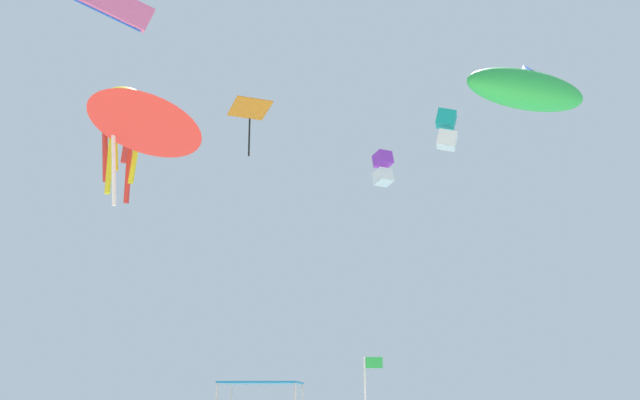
{
  "coord_description": "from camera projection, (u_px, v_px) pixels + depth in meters",
  "views": [
    {
      "loc": [
        1.7,
        -21.34,
        1.76
      ],
      "look_at": [
        -0.51,
        10.39,
        10.25
      ],
      "focal_mm": 41.94,
      "sensor_mm": 36.0,
      "label": 1
    }
  ],
  "objects": [
    {
      "name": "banner_flag",
      "position": [
        368.0,
        395.0,
        23.68
      ],
      "size": [
        0.61,
        0.06,
        3.07
      ],
      "color": "silver",
      "rests_on": "ground"
    },
    {
      "name": "kite_octopus_yellow",
      "position": [
        123.0,
        111.0,
        43.51
      ],
      "size": [
        3.99,
        3.99,
        6.68
      ],
      "rotation": [
        0.0,
        0.0,
        2.31
      ],
      "color": "yellow"
    },
    {
      "name": "kite_diamond_orange",
      "position": [
        250.0,
        111.0,
        52.0
      ],
      "size": [
        3.46,
        3.45,
        3.77
      ],
      "rotation": [
        0.0,
        0.0,
        3.6
      ],
      "color": "orange"
    },
    {
      "name": "canopy_tent",
      "position": [
        262.0,
        386.0,
        25.16
      ],
      "size": [
        2.6,
        2.68,
        2.32
      ],
      "color": "#B2B2B7",
      "rests_on": "ground"
    },
    {
      "name": "kite_box_purple",
      "position": [
        383.0,
        168.0,
        51.42
      ],
      "size": [
        1.54,
        1.6,
        2.41
      ],
      "rotation": [
        0.0,
        0.0,
        3.71
      ],
      "color": "purple"
    },
    {
      "name": "kite_parafoil_pink",
      "position": [
        106.0,
        1.0,
        38.58
      ],
      "size": [
        4.77,
        2.33,
        3.08
      ],
      "rotation": [
        0.0,
        0.0,
        0.38
      ],
      "color": "pink"
    },
    {
      "name": "kite_delta_red",
      "position": [
        147.0,
        117.0,
        27.77
      ],
      "size": [
        6.04,
        6.05,
        4.12
      ],
      "rotation": [
        0.0,
        0.0,
        5.69
      ],
      "color": "red"
    },
    {
      "name": "kite_box_teal",
      "position": [
        447.0,
        130.0,
        46.39
      ],
      "size": [
        1.47,
        1.29,
        2.62
      ],
      "rotation": [
        0.0,
        0.0,
        1.44
      ],
      "color": "teal"
    },
    {
      "name": "kite_inflatable_green",
      "position": [
        526.0,
        90.0,
        33.53
      ],
      "size": [
        6.5,
        4.64,
        2.47
      ],
      "rotation": [
        0.0,
        0.0,
        3.59
      ],
      "color": "green"
    }
  ]
}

